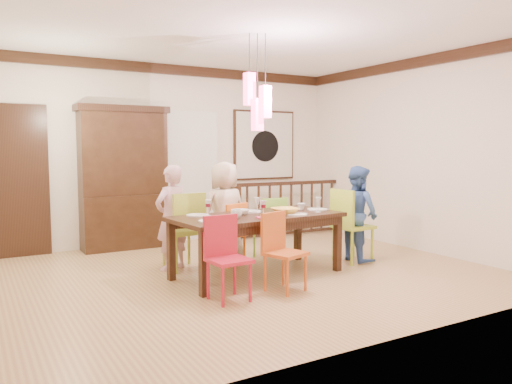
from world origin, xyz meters
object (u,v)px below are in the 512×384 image
chair_far_left (183,225)px  china_hutch (124,177)px  dining_table (257,221)px  person_far_left (171,218)px  chair_end_right (353,220)px  person_end_right (358,213)px  balustrade (291,207)px  person_far_mid (225,212)px

chair_far_left → china_hutch: size_ratio=0.45×
dining_table → person_far_left: size_ratio=1.61×
chair_end_right → person_end_right: bearing=-73.0°
china_hutch → person_end_right: bearing=-43.7°
chair_far_left → person_end_right: 2.40m
china_hutch → chair_end_right: bearing=-45.4°
balustrade → chair_far_left: bearing=-150.3°
chair_far_left → person_end_right: bearing=156.8°
chair_end_right → person_end_right: 0.14m
chair_far_left → balustrade: size_ratio=0.44×
china_hutch → person_far_left: (0.15, -1.66, -0.43)m
chair_end_right → person_far_left: (-2.30, 0.82, 0.10)m
balustrade → person_far_left: bearing=-152.2°
chair_end_right → person_far_mid: size_ratio=0.73×
dining_table → balustrade: balustrade is taller
chair_far_left → chair_end_right: (2.17, -0.78, 0.00)m
dining_table → person_far_left: person_far_left is taller
chair_end_right → balustrade: 2.18m
china_hutch → person_far_mid: bearing=-60.1°
dining_table → chair_end_right: size_ratio=2.15×
person_far_left → person_end_right: bearing=141.6°
chair_end_right → person_far_mid: 1.76m
dining_table → person_end_right: size_ratio=1.64×
dining_table → person_far_mid: bearing=86.4°
balustrade → person_end_right: 2.13m
balustrade → chair_end_right: bearing=-99.2°
dining_table → china_hutch: china_hutch is taller
chair_end_right → balustrade: size_ratio=0.44×
china_hutch → balustrade: china_hutch is taller
balustrade → dining_table: bearing=-130.2°
dining_table → person_end_right: 1.61m
person_far_mid → dining_table: bearing=86.2°
dining_table → person_far_left: bearing=129.9°
balustrade → person_far_left: size_ratio=1.70×
dining_table → person_far_left: 1.13m
china_hutch → person_far_left: 1.72m
china_hutch → balustrade: 2.96m
chair_far_left → person_end_right: (2.28, -0.75, 0.09)m
chair_end_right → balustrade: chair_end_right is taller
china_hutch → balustrade: (2.88, -0.35, -0.60)m
dining_table → china_hutch: bearing=106.2°
person_far_left → china_hutch: bearing=-105.4°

